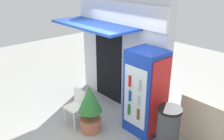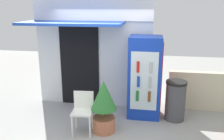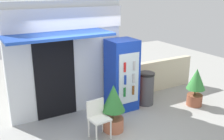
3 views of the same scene
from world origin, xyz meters
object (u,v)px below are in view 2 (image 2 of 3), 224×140
Objects in this scene: potted_plant_near_shop at (104,104)px; drink_cooler at (145,77)px; plastic_chair at (83,108)px; trash_bin at (175,100)px.

drink_cooler is at bearing 49.08° from potted_plant_near_shop.
drink_cooler is 1.70× the size of potted_plant_near_shop.
potted_plant_near_shop is at bearing -130.92° from drink_cooler.
drink_cooler reaches higher than potted_plant_near_shop.
plastic_chair is 0.92× the size of trash_bin.
plastic_chair is (-1.23, -0.98, -0.44)m from drink_cooler.
trash_bin is (1.95, 0.86, -0.04)m from plastic_chair.
trash_bin is at bearing -9.03° from drink_cooler.
drink_cooler is at bearing 170.97° from trash_bin.
drink_cooler is 2.24× the size of plastic_chair.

